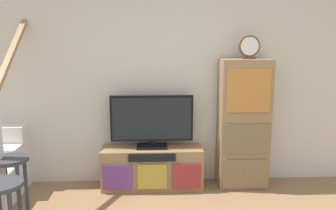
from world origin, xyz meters
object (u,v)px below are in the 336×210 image
at_px(bar_stool_near, 3,202).
at_px(television, 152,120).
at_px(desk_clock, 249,47).
at_px(media_console, 152,168).
at_px(side_cabinet, 243,124).
at_px(bar_stool_far, 11,175).

bearing_deg(bar_stool_near, television, 48.97).
bearing_deg(desk_clock, television, 178.52).
distance_m(television, desk_clock, 1.40).
bearing_deg(bar_stool_near, media_console, 48.47).
bearing_deg(television, desk_clock, -1.48).
height_order(side_cabinet, desk_clock, desk_clock).
relative_size(television, side_cabinet, 0.63).
bearing_deg(side_cabinet, bar_stool_far, -161.69).
distance_m(desk_clock, bar_stool_near, 2.91).
height_order(side_cabinet, bar_stool_far, side_cabinet).
distance_m(media_console, side_cabinet, 1.21).
xyz_separation_m(media_console, television, (-0.00, 0.02, 0.58)).
xyz_separation_m(media_console, bar_stool_far, (-1.34, -0.79, 0.26)).
bearing_deg(television, side_cabinet, -0.73).
xyz_separation_m(desk_clock, bar_stool_near, (-2.30, -1.34, -1.18)).
height_order(bar_stool_near, bar_stool_far, bar_stool_far).
distance_m(television, side_cabinet, 1.09).
relative_size(side_cabinet, desk_clock, 5.79).
bearing_deg(side_cabinet, desk_clock, -31.36).
xyz_separation_m(media_console, desk_clock, (1.11, -0.00, 1.43)).
bearing_deg(media_console, television, 90.00).
bearing_deg(bar_stool_near, side_cabinet, 30.72).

